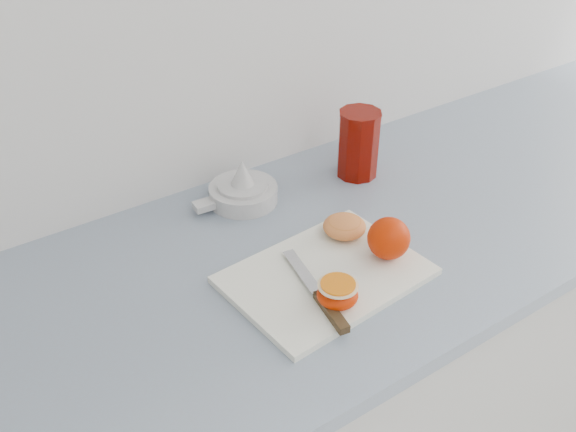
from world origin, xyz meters
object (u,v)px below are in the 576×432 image
at_px(cutting_board, 326,276).
at_px(half_orange, 338,293).
at_px(citrus_juicer, 242,190).
at_px(red_tumbler, 358,146).
at_px(counter, 324,399).

relative_size(cutting_board, half_orange, 4.89).
distance_m(cutting_board, half_orange, 0.08).
bearing_deg(cutting_board, citrus_juicer, 88.50).
xyz_separation_m(citrus_juicer, red_tumbler, (0.25, -0.04, 0.04)).
bearing_deg(citrus_juicer, counter, -70.56).
height_order(cutting_board, red_tumbler, red_tumbler).
relative_size(counter, half_orange, 40.14).
height_order(half_orange, red_tumbler, red_tumbler).
bearing_deg(half_orange, counter, 55.18).
height_order(cutting_board, citrus_juicer, citrus_juicer).
bearing_deg(cutting_board, counter, 47.86).
height_order(counter, red_tumbler, red_tumbler).
xyz_separation_m(half_orange, citrus_juicer, (0.04, 0.35, -0.01)).
distance_m(citrus_juicer, red_tumbler, 0.26).
bearing_deg(citrus_juicer, half_orange, -96.18).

